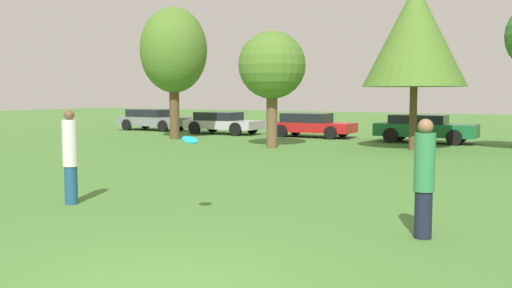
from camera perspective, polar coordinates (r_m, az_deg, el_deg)
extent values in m
cylinder|color=navy|center=(12.34, -17.96, -3.93)|extent=(0.26, 0.26, 0.78)
cylinder|color=silver|center=(12.23, -18.08, 0.09)|extent=(0.31, 0.31, 0.95)
sphere|color=brown|center=(12.20, -18.15, 2.76)|extent=(0.21, 0.21, 0.21)
cylinder|color=#191E33|center=(9.39, 16.34, -6.79)|extent=(0.27, 0.27, 0.75)
cylinder|color=#337F4C|center=(9.26, 16.47, -1.75)|extent=(0.32, 0.32, 0.91)
sphere|color=#8C6647|center=(9.21, 16.56, 1.71)|extent=(0.23, 0.23, 0.23)
cylinder|color=#19B2D8|center=(10.33, -6.61, 0.41)|extent=(0.29, 0.28, 0.15)
cylinder|color=brown|center=(28.51, -8.15, 3.98)|extent=(0.49, 0.49, 3.47)
ellipsoid|color=#4C7528|center=(28.58, -8.22, 9.26)|extent=(3.27, 3.27, 4.17)
cylinder|color=brown|center=(23.73, 1.60, 2.83)|extent=(0.46, 0.46, 2.66)
sphere|color=#4C7528|center=(23.73, 1.61, 7.89)|extent=(2.79, 2.79, 2.79)
cylinder|color=brown|center=(23.78, 15.39, 2.49)|extent=(0.30, 0.30, 2.53)
cone|color=#4C7528|center=(23.87, 15.59, 10.45)|extent=(4.09, 4.09, 4.09)
cube|color=slate|center=(35.43, -10.18, 2.26)|extent=(4.48, 1.86, 0.53)
cube|color=black|center=(35.62, -10.61, 3.06)|extent=(2.48, 1.60, 0.46)
cylinder|color=black|center=(35.30, -7.54, 1.93)|extent=(0.69, 0.18, 0.68)
cylinder|color=black|center=(33.90, -9.28, 1.78)|extent=(0.69, 0.18, 0.68)
cylinder|color=black|center=(36.99, -10.99, 2.03)|extent=(0.69, 0.18, 0.68)
cylinder|color=black|center=(35.66, -12.78, 1.88)|extent=(0.69, 0.18, 0.68)
cube|color=#B2B2B7|center=(31.72, -3.27, 1.96)|extent=(4.28, 1.92, 0.46)
cube|color=black|center=(31.87, -3.76, 2.79)|extent=(2.37, 1.66, 0.45)
cylinder|color=black|center=(31.85, -0.40, 1.67)|extent=(0.72, 0.19, 0.72)
cylinder|color=black|center=(30.27, -2.06, 1.48)|extent=(0.72, 0.19, 0.72)
cylinder|color=black|center=(33.20, -4.37, 1.79)|extent=(0.72, 0.19, 0.72)
cylinder|color=black|center=(31.69, -6.15, 1.62)|extent=(0.72, 0.19, 0.72)
cube|color=red|center=(29.56, 5.63, 1.69)|extent=(4.36, 1.85, 0.49)
cube|color=black|center=(29.66, 5.07, 2.63)|extent=(2.41, 1.59, 0.47)
cylinder|color=black|center=(29.90, 8.65, 1.32)|extent=(0.66, 0.22, 0.65)
cylinder|color=black|center=(28.27, 7.44, 1.12)|extent=(0.66, 0.22, 0.65)
cylinder|color=black|center=(30.91, 3.98, 1.49)|extent=(0.66, 0.22, 0.65)
cylinder|color=black|center=(29.33, 2.56, 1.30)|extent=(0.66, 0.22, 0.65)
cube|color=#196633|center=(27.27, 16.57, 1.35)|extent=(4.53, 1.76, 0.59)
cube|color=black|center=(27.31, 15.90, 2.41)|extent=(2.50, 1.51, 0.40)
cylinder|color=black|center=(27.84, 19.71, 0.84)|extent=(0.69, 0.21, 0.69)
cylinder|color=black|center=(26.22, 19.16, 0.60)|extent=(0.69, 0.21, 0.69)
cylinder|color=black|center=(28.40, 14.16, 1.06)|extent=(0.69, 0.21, 0.69)
cylinder|color=black|center=(26.81, 13.28, 0.84)|extent=(0.69, 0.21, 0.69)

